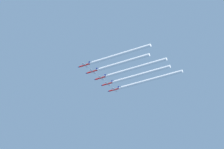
{
  "coord_description": "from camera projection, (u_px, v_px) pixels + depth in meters",
  "views": [
    {
      "loc": [
        -303.66,
        -187.16,
        2.36
      ],
      "look_at": [
        -0.0,
        -10.55,
        201.47
      ],
      "focal_mm": 86.6,
      "sensor_mm": 36.0,
      "label": 1
    }
  ],
  "objects": [
    {
      "name": "jet_far_left",
      "position": [
        84.0,
        65.0,
        392.35
      ],
      "size": [
        7.54,
        10.99,
        2.64
      ],
      "color": "red"
    },
    {
      "name": "jet_inner_left",
      "position": [
        92.0,
        72.0,
        400.09
      ],
      "size": [
        7.54,
        10.99,
        2.64
      ],
      "color": "red"
    },
    {
      "name": "jet_center",
      "position": [
        100.0,
        78.0,
        408.72
      ],
      "size": [
        7.54,
        10.99,
        2.64
      ],
      "color": "red"
    },
    {
      "name": "jet_inner_right",
      "position": [
        107.0,
        84.0,
        416.5
      ],
      "size": [
        7.54,
        10.99,
        2.64
      ],
      "color": "red"
    },
    {
      "name": "jet_far_right",
      "position": [
        114.0,
        90.0,
        425.01
      ],
      "size": [
        7.54,
        10.99,
        2.64
      ],
      "color": "red"
    },
    {
      "name": "smoke_trail_far_left",
      "position": [
        119.0,
        55.0,
        379.42
      ],
      "size": [
        2.24,
        49.0,
        2.24
      ],
      "color": "white"
    },
    {
      "name": "smoke_trail_inner_left",
      "position": [
        123.0,
        63.0,
        388.52
      ],
      "size": [
        2.24,
        42.75,
        2.24
      ],
      "color": "white"
    },
    {
      "name": "smoke_trail_center",
      "position": [
        135.0,
        68.0,
        395.48
      ],
      "size": [
        2.24,
        50.4,
        2.24
      ],
      "color": "white"
    },
    {
      "name": "smoke_trail_inner_right",
      "position": [
        141.0,
        75.0,
        403.68
      ],
      "size": [
        2.24,
        48.46,
        2.24
      ],
      "color": "white"
    },
    {
      "name": "smoke_trail_far_right",
      "position": [
        150.0,
        80.0,
        411.01
      ],
      "size": [
        2.24,
        53.87,
        2.24
      ],
      "color": "white"
    }
  ]
}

